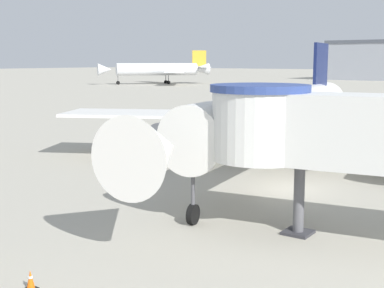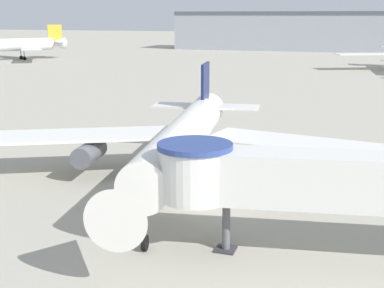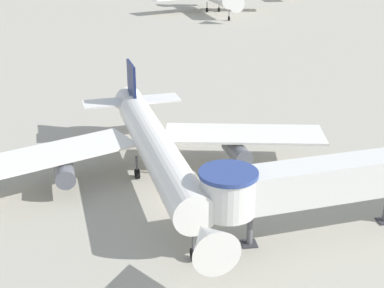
% 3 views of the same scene
% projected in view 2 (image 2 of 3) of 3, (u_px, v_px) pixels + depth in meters
% --- Properties ---
extents(ground_plane, '(800.00, 800.00, 0.00)m').
position_uv_depth(ground_plane, '(198.00, 203.00, 37.36)').
color(ground_plane, '#A8A393').
extents(main_airplane, '(33.30, 30.81, 8.42)m').
position_uv_depth(main_airplane, '(184.00, 140.00, 40.27)').
color(main_airplane, white).
rests_on(main_airplane, ground_plane).
extents(jet_bridge, '(23.79, 6.84, 6.08)m').
position_uv_depth(jet_bridge, '(354.00, 181.00, 27.71)').
color(jet_bridge, silver).
rests_on(jet_bridge, ground_plane).
extents(background_jet_gold_tail, '(29.55, 30.35, 10.11)m').
position_uv_depth(background_jet_gold_tail, '(14.00, 45.00, 156.54)').
color(background_jet_gold_tail, silver).
rests_on(background_jet_gold_tail, ground_plane).
extents(terminal_building, '(120.24, 21.04, 14.32)m').
position_uv_depth(terminal_building, '(336.00, 31.00, 197.83)').
color(terminal_building, '#999EA8').
rests_on(terminal_building, ground_plane).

